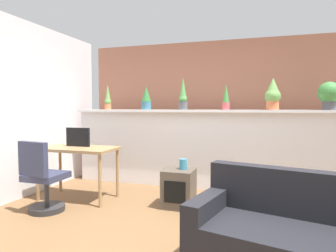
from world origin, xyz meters
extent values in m
plane|color=brown|center=(0.00, 0.00, 0.00)|extent=(12.00, 12.00, 0.00)
cube|color=silver|center=(0.00, 2.00, 0.62)|extent=(4.52, 0.16, 1.25)
cube|color=silver|center=(0.00, 1.96, 1.27)|extent=(4.52, 0.30, 0.04)
cube|color=#935B47|center=(0.00, 2.60, 1.25)|extent=(4.52, 0.10, 2.50)
cube|color=silver|center=(-2.51, 0.40, 1.30)|extent=(0.12, 4.40, 2.60)
cylinder|color=#C66B42|center=(-1.73, 1.95, 1.34)|extent=(0.11, 0.11, 0.10)
sphere|color=#669E4C|center=(-1.73, 1.95, 1.42)|extent=(0.11, 0.11, 0.11)
cone|color=#669E4C|center=(-1.73, 1.95, 1.59)|extent=(0.10, 0.10, 0.28)
cylinder|color=#386B84|center=(-1.00, 1.94, 1.35)|extent=(0.16, 0.16, 0.14)
cone|color=#2D7033|center=(-1.00, 1.94, 1.55)|extent=(0.17, 0.17, 0.26)
cylinder|color=#4C4C51|center=(-0.36, 1.95, 1.35)|extent=(0.15, 0.15, 0.13)
sphere|color=#4C9347|center=(-0.36, 1.95, 1.46)|extent=(0.13, 0.13, 0.13)
cone|color=#4C9347|center=(-0.36, 1.95, 1.65)|extent=(0.11, 0.11, 0.33)
cylinder|color=#B7474C|center=(0.33, 1.96, 1.34)|extent=(0.12, 0.12, 0.11)
cone|color=#3D843D|center=(0.33, 1.96, 1.55)|extent=(0.10, 0.10, 0.30)
cylinder|color=#C66B42|center=(1.02, 1.94, 1.35)|extent=(0.18, 0.18, 0.13)
sphere|color=#669E4C|center=(1.02, 1.94, 1.49)|extent=(0.23, 0.23, 0.23)
cone|color=#669E4C|center=(1.02, 1.94, 1.65)|extent=(0.20, 0.20, 0.23)
cylinder|color=#4C4C51|center=(1.78, 1.95, 1.35)|extent=(0.18, 0.18, 0.13)
sphere|color=#3D843D|center=(1.78, 1.95, 1.53)|extent=(0.31, 0.31, 0.31)
cylinder|color=#99754C|center=(-2.15, 0.65, 0.35)|extent=(0.04, 0.04, 0.71)
cylinder|color=#99754C|center=(-1.15, 0.65, 0.35)|extent=(0.04, 0.04, 0.71)
cylinder|color=#99754C|center=(-2.15, 1.15, 0.35)|extent=(0.04, 0.04, 0.71)
cylinder|color=#99754C|center=(-1.15, 1.15, 0.35)|extent=(0.04, 0.04, 0.71)
cube|color=#99754C|center=(-1.65, 0.90, 0.73)|extent=(1.10, 0.60, 0.04)
cube|color=black|center=(-1.70, 0.98, 0.89)|extent=(0.38, 0.04, 0.28)
cylinder|color=#262628|center=(-1.73, 0.33, 0.04)|extent=(0.44, 0.44, 0.07)
cylinder|color=#333333|center=(-1.73, 0.33, 0.24)|extent=(0.06, 0.06, 0.34)
cube|color=#2D334C|center=(-1.73, 0.33, 0.45)|extent=(0.44, 0.44, 0.08)
cube|color=#2D334C|center=(-1.76, 0.14, 0.70)|extent=(0.45, 0.14, 0.42)
cube|color=#4C4238|center=(-0.17, 1.00, 0.25)|extent=(0.40, 0.40, 0.50)
cube|color=black|center=(-0.17, 0.81, 0.25)|extent=(0.28, 0.04, 0.28)
cylinder|color=teal|center=(-0.12, 1.03, 0.57)|extent=(0.10, 0.10, 0.14)
cube|color=black|center=(1.19, -0.09, 0.60)|extent=(1.55, 0.54, 0.40)
cube|color=black|center=(0.43, -0.21, 0.48)|extent=(0.34, 0.78, 0.16)
camera|label=1|loc=(0.86, -2.75, 1.32)|focal=31.72mm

